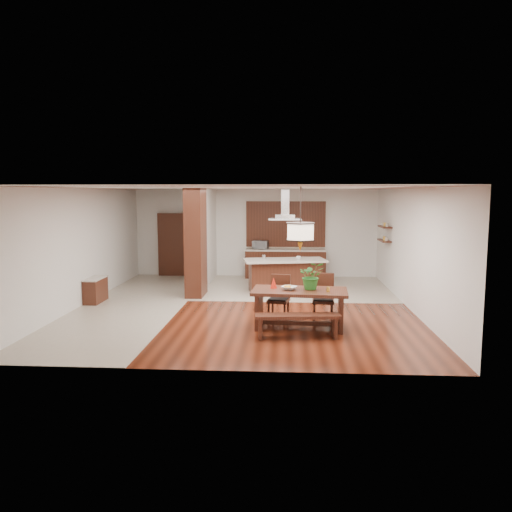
# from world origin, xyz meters

# --- Properties ---
(room_shell) EXTENTS (9.00, 9.04, 2.92)m
(room_shell) POSITION_xyz_m (0.00, 0.00, 2.06)
(room_shell) COLOR #3D160B
(room_shell) RESTS_ON ground
(tile_hallway) EXTENTS (2.50, 9.00, 0.01)m
(tile_hallway) POSITION_xyz_m (-2.75, 0.00, 0.01)
(tile_hallway) COLOR #B5A997
(tile_hallway) RESTS_ON ground
(tile_kitchen) EXTENTS (5.50, 4.00, 0.01)m
(tile_kitchen) POSITION_xyz_m (1.25, 2.50, 0.01)
(tile_kitchen) COLOR #B5A997
(tile_kitchen) RESTS_ON ground
(soffit_band) EXTENTS (8.00, 9.00, 0.02)m
(soffit_band) POSITION_xyz_m (0.00, 0.00, 2.88)
(soffit_band) COLOR #3C190F
(soffit_band) RESTS_ON room_shell
(partition_pier) EXTENTS (0.45, 1.00, 2.90)m
(partition_pier) POSITION_xyz_m (-1.40, 1.20, 1.45)
(partition_pier) COLOR black
(partition_pier) RESTS_ON ground
(partition_stub) EXTENTS (0.18, 2.40, 2.90)m
(partition_stub) POSITION_xyz_m (-1.40, 3.30, 1.45)
(partition_stub) COLOR silver
(partition_stub) RESTS_ON ground
(hallway_console) EXTENTS (0.37, 0.88, 0.63)m
(hallway_console) POSITION_xyz_m (-3.81, 0.20, 0.32)
(hallway_console) COLOR black
(hallway_console) RESTS_ON ground
(hallway_doorway) EXTENTS (1.10, 0.20, 2.10)m
(hallway_doorway) POSITION_xyz_m (-2.70, 4.40, 1.05)
(hallway_doorway) COLOR black
(hallway_doorway) RESTS_ON ground
(rear_counter) EXTENTS (2.60, 0.62, 0.95)m
(rear_counter) POSITION_xyz_m (1.00, 4.20, 0.48)
(rear_counter) COLOR black
(rear_counter) RESTS_ON ground
(kitchen_window) EXTENTS (2.60, 0.08, 1.50)m
(kitchen_window) POSITION_xyz_m (1.00, 4.46, 1.75)
(kitchen_window) COLOR olive
(kitchen_window) RESTS_ON room_shell
(shelf_lower) EXTENTS (0.26, 0.90, 0.04)m
(shelf_lower) POSITION_xyz_m (3.87, 2.60, 1.40)
(shelf_lower) COLOR black
(shelf_lower) RESTS_ON room_shell
(shelf_upper) EXTENTS (0.26, 0.90, 0.04)m
(shelf_upper) POSITION_xyz_m (3.87, 2.60, 1.80)
(shelf_upper) COLOR black
(shelf_upper) RESTS_ON room_shell
(dining_table) EXTENTS (2.00, 1.10, 0.81)m
(dining_table) POSITION_xyz_m (1.32, -1.93, 0.59)
(dining_table) COLOR black
(dining_table) RESTS_ON ground
(dining_bench) EXTENTS (1.67, 0.51, 0.46)m
(dining_bench) POSITION_xyz_m (1.27, -2.62, 0.23)
(dining_bench) COLOR black
(dining_bench) RESTS_ON ground
(dining_chair_left) EXTENTS (0.52, 0.52, 0.99)m
(dining_chair_left) POSITION_xyz_m (0.88, -1.31, 0.49)
(dining_chair_left) COLOR black
(dining_chair_left) RESTS_ON ground
(dining_chair_right) EXTENTS (0.49, 0.49, 1.04)m
(dining_chair_right) POSITION_xyz_m (1.84, -1.37, 0.52)
(dining_chair_right) COLOR black
(dining_chair_right) RESTS_ON ground
(pendant_lantern) EXTENTS (0.64, 0.64, 1.31)m
(pendant_lantern) POSITION_xyz_m (1.32, -1.93, 2.25)
(pendant_lantern) COLOR beige
(pendant_lantern) RESTS_ON room_shell
(foliage_plant) EXTENTS (0.56, 0.49, 0.57)m
(foliage_plant) POSITION_xyz_m (1.56, -1.87, 1.09)
(foliage_plant) COLOR #256A23
(foliage_plant) RESTS_ON dining_table
(fruit_bowl) EXTENTS (0.39, 0.39, 0.07)m
(fruit_bowl) POSITION_xyz_m (1.10, -1.93, 0.84)
(fruit_bowl) COLOR beige
(fruit_bowl) RESTS_ON dining_table
(napkin_cone) EXTENTS (0.15, 0.15, 0.22)m
(napkin_cone) POSITION_xyz_m (0.78, -1.78, 0.91)
(napkin_cone) COLOR red
(napkin_cone) RESTS_ON dining_table
(gold_ornament) EXTENTS (0.09, 0.09, 0.10)m
(gold_ornament) POSITION_xyz_m (1.88, -2.10, 0.85)
(gold_ornament) COLOR gold
(gold_ornament) RESTS_ON dining_table
(kitchen_island) EXTENTS (2.40, 1.39, 0.93)m
(kitchen_island) POSITION_xyz_m (0.99, 1.86, 0.48)
(kitchen_island) COLOR black
(kitchen_island) RESTS_ON ground
(range_hood) EXTENTS (0.90, 0.55, 0.87)m
(range_hood) POSITION_xyz_m (0.99, 1.86, 2.46)
(range_hood) COLOR silver
(range_hood) RESTS_ON room_shell
(island_cup) EXTENTS (0.15, 0.15, 0.10)m
(island_cup) POSITION_xyz_m (1.37, 1.79, 0.98)
(island_cup) COLOR silver
(island_cup) RESTS_ON kitchen_island
(microwave) EXTENTS (0.54, 0.41, 0.27)m
(microwave) POSITION_xyz_m (0.18, 4.17, 1.09)
(microwave) COLOR #B5B7BC
(microwave) RESTS_ON rear_counter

